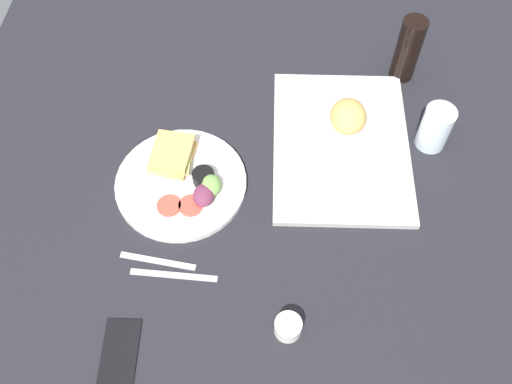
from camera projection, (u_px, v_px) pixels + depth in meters
The scene contains 10 objects.
ground_plane at pixel (244, 196), 137.16cm from camera, with size 190.00×150.00×3.00cm, color black.
serving_tray at pixel (341, 146), 142.15cm from camera, with size 45.00×33.00×1.60cm, color #B2B2AD.
bread_plate_near at pixel (345, 122), 141.43cm from camera, with size 20.51×20.51×8.39cm.
plate_with_salad at pixel (183, 179), 135.94cm from camera, with size 30.85×30.85×5.40cm.
drinking_glass at pixel (435, 128), 138.64cm from camera, with size 7.38×7.38×11.79cm, color silver.
soda_bottle at pixel (408, 49), 147.87cm from camera, with size 6.40×6.40×18.30cm, color black.
espresso_cup at pixel (288, 327), 116.74cm from camera, with size 5.60×5.60×4.00cm, color silver.
fork at pixel (158, 261), 126.37cm from camera, with size 17.00×1.40×0.50cm, color #B7B7BC.
knife at pixel (174, 275), 124.61cm from camera, with size 19.00×1.40×0.50cm, color #B7B7BC.
cell_phone at pixel (119, 354), 115.51cm from camera, with size 14.40×7.20×0.80cm, color black.
Camera 1 is at (70.94, 9.18, 115.57)cm, focal length 40.65 mm.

